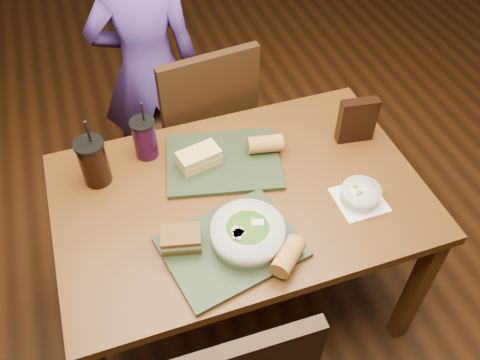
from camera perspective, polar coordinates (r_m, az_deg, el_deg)
name	(u,v)px	position (r m, az deg, el deg)	size (l,w,h in m)	color
ground	(240,299)	(2.42, 0.00, -13.20)	(6.00, 6.00, 0.00)	#381C0B
dining_table	(240,209)	(1.87, 0.00, -3.31)	(1.30, 0.85, 0.75)	#542E10
chair_far	(206,125)	(2.37, -3.83, 6.14)	(0.47, 0.47, 0.99)	black
diner	(148,70)	(2.49, -10.31, 12.09)	(0.51, 0.33, 1.39)	#422B78
tray_near	(231,247)	(1.65, -0.97, -7.52)	(0.42, 0.32, 0.02)	black
tray_far	(223,162)	(1.90, -1.87, 2.08)	(0.42, 0.32, 0.02)	black
salad_bowl	(248,233)	(1.62, 0.87, -5.96)	(0.24, 0.24, 0.08)	silver
soup_bowl	(361,195)	(1.81, 13.40, -1.60)	(0.17, 0.17, 0.07)	white
sandwich_near	(181,239)	(1.63, -6.62, -6.60)	(0.14, 0.11, 0.06)	#593819
sandwich_far	(199,158)	(1.86, -4.63, 2.50)	(0.17, 0.11, 0.06)	tan
baguette_near	(288,256)	(1.59, 5.41, -8.53)	(0.06, 0.06, 0.13)	#AD7533
baguette_far	(265,144)	(1.91, 2.87, 4.06)	(0.06, 0.06, 0.13)	#AD7533
cup_cola	(94,162)	(1.85, -16.12, 1.98)	(0.10, 0.10, 0.28)	black
cup_berry	(145,138)	(1.92, -10.64, 4.65)	(0.09, 0.09, 0.25)	black
chip_bag	(357,120)	(1.99, 13.00, 6.54)	(0.14, 0.04, 0.19)	black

